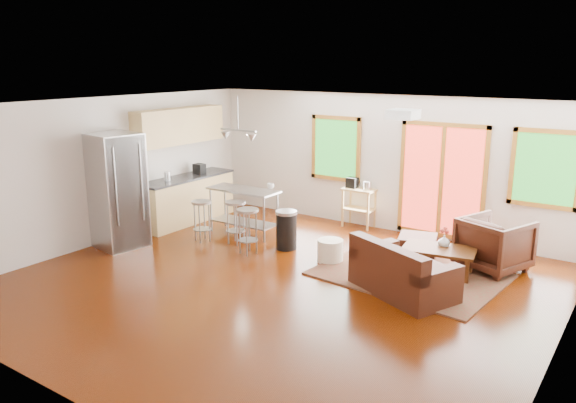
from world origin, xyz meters
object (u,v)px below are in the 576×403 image
Objects in this scene: rug at (409,275)px; ottoman at (417,247)px; island at (243,203)px; loveseat at (401,274)px; armchair at (495,242)px; refrigerator at (117,191)px; kitchen_cart at (358,194)px; coffee_table at (439,252)px.

rug is 0.81m from ottoman.
ottoman is (-0.19, 0.77, 0.19)m from rug.
loveseat is at bearing -15.20° from island.
rug is 2.82× the size of armchair.
refrigerator is at bearing -127.67° from island.
island is (-3.25, -0.53, 0.40)m from ottoman.
kitchen_cart is (-1.69, 1.12, 0.47)m from ottoman.
refrigerator is 2.29m from island.
coffee_table is 5.51m from refrigerator.
refrigerator is 4.53m from kitchen_cart.
loveseat is 2.78× the size of ottoman.
coffee_table is 1.19× the size of kitchen_cart.
kitchen_cart is (-2.22, 1.61, 0.30)m from coffee_table.
coffee_table is at bearing 67.59° from armchair.
refrigerator is (-4.82, -1.54, 0.99)m from rug.
ottoman is at bearing -33.62° from kitchen_cart.
loveseat is at bearing -76.95° from rug.
rug is 0.57m from coffee_table.
armchair reaches higher than loveseat.
kitchen_cart is (-2.05, 2.63, 0.36)m from loveseat.
rug is at bearing 126.81° from loveseat.
island is (-3.44, 0.24, 0.59)m from rug.
coffee_table reaches higher than ottoman.
ottoman is 0.43× the size of island.
armchair is at bearing 88.15° from loveseat.
loveseat is 5.10m from refrigerator.
ottoman is 5.23m from refrigerator.
armchair is 6.34m from refrigerator.
refrigerator reaches higher than loveseat.
armchair is (0.64, 0.68, 0.10)m from coffee_table.
ottoman is (-1.17, -0.19, -0.27)m from armchair.
island is 2.27m from kitchen_cart.
refrigerator reaches higher than ottoman.
kitchen_cart reaches higher than armchair.
rug is 5.15m from refrigerator.
coffee_table is at bearing 39.57° from rug.
loveseat is at bearing 18.49° from refrigerator.
kitchen_cart reaches higher than loveseat.
refrigerator is at bearing -147.12° from loveseat.
rug is 2.68× the size of kitchen_cart.
rug is at bearing -76.33° from ottoman.
refrigerator reaches higher than rug.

